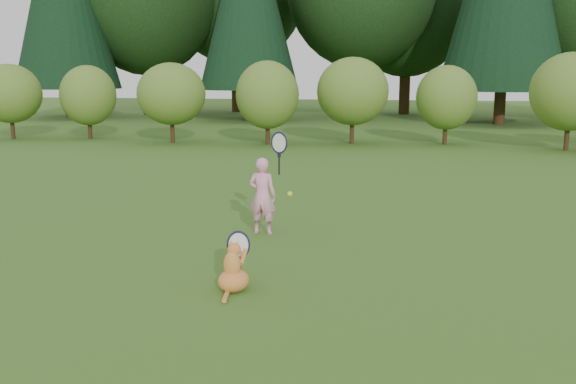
# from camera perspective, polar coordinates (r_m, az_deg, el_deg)

# --- Properties ---
(ground) EXTENTS (100.00, 100.00, 0.00)m
(ground) POSITION_cam_1_polar(r_m,az_deg,el_deg) (7.85, -2.57, -6.02)
(ground) COLOR #2B5919
(ground) RESTS_ON ground
(shrub_row) EXTENTS (28.00, 3.00, 2.80)m
(shrub_row) POSITION_cam_1_polar(r_m,az_deg,el_deg) (20.41, 6.12, 8.06)
(shrub_row) COLOR #4F7D27
(shrub_row) RESTS_ON ground
(child) EXTENTS (0.60, 0.34, 1.63)m
(child) POSITION_cam_1_polar(r_m,az_deg,el_deg) (8.98, -2.24, -0.18)
(child) COLOR #FD97C1
(child) RESTS_ON ground
(cat) EXTENTS (0.47, 0.77, 0.72)m
(cat) POSITION_cam_1_polar(r_m,az_deg,el_deg) (6.72, -4.87, -6.48)
(cat) COLOR #C56326
(cat) RESTS_ON ground
(tennis_ball) EXTENTS (0.07, 0.07, 0.07)m
(tennis_ball) POSITION_cam_1_polar(r_m,az_deg,el_deg) (8.31, 0.17, -0.18)
(tennis_ball) COLOR #ADDF1A
(tennis_ball) RESTS_ON ground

